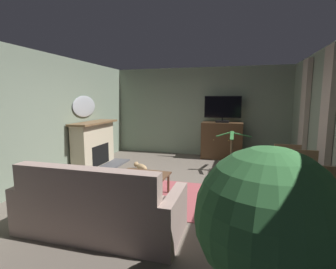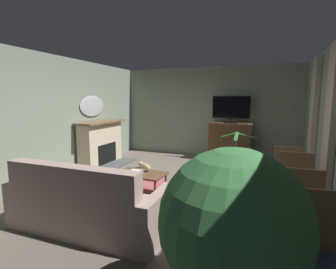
# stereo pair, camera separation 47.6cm
# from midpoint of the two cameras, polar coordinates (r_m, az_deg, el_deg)

# --- Properties ---
(ground_plane) EXTENTS (5.93, 7.01, 0.04)m
(ground_plane) POSITION_cam_midpoint_polar(r_m,az_deg,el_deg) (5.06, 3.58, -12.54)
(ground_plane) COLOR #665B51
(wall_back) EXTENTS (5.93, 0.10, 2.71)m
(wall_back) POSITION_cam_midpoint_polar(r_m,az_deg,el_deg) (7.91, 10.73, 5.01)
(wall_back) COLOR gray
(wall_back) RESTS_ON ground_plane
(wall_left) EXTENTS (0.10, 7.01, 2.71)m
(wall_left) POSITION_cam_midpoint_polar(r_m,az_deg,el_deg) (6.13, -21.39, 3.71)
(wall_left) COLOR gray
(wall_left) RESTS_ON ground_plane
(curtain_panel_near) EXTENTS (0.10, 0.44, 2.27)m
(curtain_panel_near) POSITION_cam_midpoint_polar(r_m,az_deg,el_deg) (4.84, 35.38, 3.34)
(curtain_panel_near) COLOR #B2A393
(curtain_panel_far) EXTENTS (0.10, 0.44, 2.27)m
(curtain_panel_far) POSITION_cam_midpoint_polar(r_m,az_deg,el_deg) (6.30, 32.03, 4.38)
(curtain_panel_far) COLOR #B2A393
(rug_central) EXTENTS (2.11, 1.69, 0.01)m
(rug_central) POSITION_cam_midpoint_polar(r_m,az_deg,el_deg) (4.69, 2.12, -13.89)
(rug_central) COLOR #9E474C
(rug_central) RESTS_ON ground_plane
(fireplace) EXTENTS (0.86, 1.62, 1.18)m
(fireplace) POSITION_cam_midpoint_polar(r_m,az_deg,el_deg) (6.88, -12.88, -2.17)
(fireplace) COLOR #4C4C51
(fireplace) RESTS_ON ground_plane
(wall_mirror_oval) EXTENTS (0.06, 0.98, 0.55)m
(wall_mirror_oval) POSITION_cam_midpoint_polar(r_m,az_deg,el_deg) (6.92, -14.86, 6.21)
(wall_mirror_oval) COLOR #B2B7BF
(tv_cabinet) EXTENTS (1.17, 0.58, 1.07)m
(tv_cabinet) POSITION_cam_midpoint_polar(r_m,az_deg,el_deg) (7.56, 15.65, -1.70)
(tv_cabinet) COLOR #352315
(tv_cabinet) RESTS_ON ground_plane
(television) EXTENTS (1.05, 0.20, 0.77)m
(television) POSITION_cam_midpoint_polar(r_m,az_deg,el_deg) (7.41, 15.89, 5.62)
(television) COLOR black
(television) RESTS_ON tv_cabinet
(coffee_table) EXTENTS (0.93, 0.59, 0.40)m
(coffee_table) POSITION_cam_midpoint_polar(r_m,az_deg,el_deg) (4.72, -3.23, -9.27)
(coffee_table) COLOR brown
(coffee_table) RESTS_ON ground_plane
(tv_remote) EXTENTS (0.16, 0.15, 0.02)m
(tv_remote) POSITION_cam_midpoint_polar(r_m,az_deg,el_deg) (4.75, -2.68, -8.37)
(tv_remote) COLOR black
(tv_remote) RESTS_ON coffee_table
(folded_newspaper) EXTENTS (0.30, 0.22, 0.01)m
(folded_newspaper) POSITION_cam_midpoint_polar(r_m,az_deg,el_deg) (4.80, -4.23, -8.34)
(folded_newspaper) COLOR silver
(folded_newspaper) RESTS_ON coffee_table
(sofa_floral) EXTENTS (2.17, 0.88, 0.96)m
(sofa_floral) POSITION_cam_midpoint_polar(r_m,az_deg,el_deg) (3.61, -14.24, -15.72)
(sofa_floral) COLOR #A3897F
(sofa_floral) RESTS_ON ground_plane
(side_chair_nearest_door) EXTENTS (0.50, 0.53, 1.03)m
(side_chair_nearest_door) POSITION_cam_midpoint_polar(r_m,az_deg,el_deg) (2.62, 35.50, -21.62)
(side_chair_nearest_door) COLOR #42567A
(side_chair_nearest_door) RESTS_ON ground_plane
(side_chair_tucked_against_wall) EXTENTS (0.45, 0.46, 1.00)m
(side_chair_tucked_against_wall) POSITION_cam_midpoint_polar(r_m,az_deg,el_deg) (3.30, 32.22, -15.25)
(side_chair_tucked_against_wall) COLOR #42567A
(side_chair_tucked_against_wall) RESTS_ON ground_plane
(side_chair_beside_plant) EXTENTS (0.50, 0.47, 1.03)m
(side_chair_beside_plant) POSITION_cam_midpoint_polar(r_m,az_deg,el_deg) (4.02, 30.04, -10.80)
(side_chair_beside_plant) COLOR #42567A
(side_chair_beside_plant) RESTS_ON ground_plane
(side_chair_mid_row) EXTENTS (0.52, 0.48, 0.95)m
(side_chair_mid_row) POSITION_cam_midpoint_polar(r_m,az_deg,el_deg) (4.86, 28.32, -7.79)
(side_chair_mid_row) COLOR #42567A
(side_chair_mid_row) RESTS_ON ground_plane
(potted_plant_on_hearth_side) EXTENTS (0.83, 0.96, 0.99)m
(potted_plant_on_hearth_side) POSITION_cam_midpoint_polar(r_m,az_deg,el_deg) (6.33, 17.27, -6.53)
(potted_plant_on_hearth_side) COLOR beige
(potted_plant_on_hearth_side) RESTS_ON ground_plane
(potted_plant_leafy_by_curtain) EXTENTS (1.19, 1.19, 1.40)m
(potted_plant_leafy_by_curtain) POSITION_cam_midpoint_polar(r_m,az_deg,el_deg) (2.23, 20.75, -18.50)
(potted_plant_leafy_by_curtain) COLOR #99664C
(potted_plant_leafy_by_curtain) RESTS_ON ground_plane
(cat) EXTENTS (0.59, 0.50, 0.19)m
(cat) POSITION_cam_midpoint_polar(r_m,az_deg,el_deg) (6.33, -3.09, -7.25)
(cat) COLOR tan
(cat) RESTS_ON ground_plane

